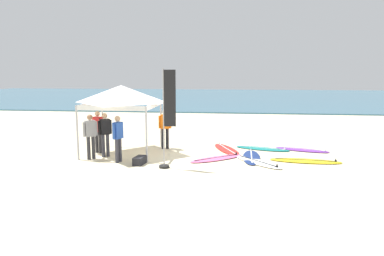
% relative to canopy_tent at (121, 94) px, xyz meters
% --- Properties ---
extents(ground_plane, '(80.00, 80.00, 0.00)m').
position_rel_canopy_tent_xyz_m(ground_plane, '(2.72, -0.52, -2.39)').
color(ground_plane, beige).
extents(sea, '(80.00, 36.00, 0.10)m').
position_rel_canopy_tent_xyz_m(sea, '(2.72, 32.41, -2.34)').
color(sea, '#386B84').
rests_on(sea, ground).
extents(canopy_tent, '(2.76, 2.76, 2.75)m').
position_rel_canopy_tent_xyz_m(canopy_tent, '(0.00, 0.00, 0.00)').
color(canopy_tent, '#B7B7BC').
rests_on(canopy_tent, ground).
extents(surfboard_yellow, '(2.61, 0.95, 0.19)m').
position_rel_canopy_tent_xyz_m(surfboard_yellow, '(7.13, -0.65, -2.35)').
color(surfboard_yellow, yellow).
rests_on(surfboard_yellow, ground).
extents(surfboard_purple, '(2.28, 1.30, 0.19)m').
position_rel_canopy_tent_xyz_m(surfboard_purple, '(7.34, 1.30, -2.35)').
color(surfboard_purple, purple).
rests_on(surfboard_purple, ground).
extents(surfboard_teal, '(2.38, 1.31, 0.19)m').
position_rel_canopy_tent_xyz_m(surfboard_teal, '(5.70, 1.34, -2.35)').
color(surfboard_teal, '#19847F').
rests_on(surfboard_teal, ground).
extents(surfboard_white, '(1.97, 2.22, 0.19)m').
position_rel_canopy_tent_xyz_m(surfboard_white, '(5.37, -1.03, -2.35)').
color(surfboard_white, white).
rests_on(surfboard_white, ground).
extents(surfboard_red, '(1.49, 2.52, 0.19)m').
position_rel_canopy_tent_xyz_m(surfboard_red, '(4.18, 1.03, -2.35)').
color(surfboard_red, red).
rests_on(surfboard_red, ground).
extents(surfboard_pink, '(2.21, 1.93, 0.19)m').
position_rel_canopy_tent_xyz_m(surfboard_pink, '(3.85, -0.65, -2.35)').
color(surfboard_pink, pink).
rests_on(surfboard_pink, ground).
extents(surfboard_navy, '(0.71, 2.44, 0.19)m').
position_rel_canopy_tent_xyz_m(surfboard_navy, '(5.17, -0.29, -2.35)').
color(surfboard_navy, navy).
rests_on(surfboard_navy, ground).
extents(person_red, '(0.52, 0.33, 1.71)m').
position_rel_canopy_tent_xyz_m(person_red, '(-0.99, -0.10, -1.40)').
color(person_red, '#2D2D33').
rests_on(person_red, ground).
extents(person_black, '(0.44, 0.40, 1.71)m').
position_rel_canopy_tent_xyz_m(person_black, '(-0.47, -0.72, -1.40)').
color(person_black, '#383842').
rests_on(person_black, ground).
extents(person_grey, '(0.45, 0.40, 1.71)m').
position_rel_canopy_tent_xyz_m(person_grey, '(-0.86, -1.21, -1.40)').
color(person_grey, '#2D2D33').
rests_on(person_grey, ground).
extents(person_orange, '(0.55, 0.25, 1.71)m').
position_rel_canopy_tent_xyz_m(person_orange, '(1.56, 0.99, -1.40)').
color(person_orange, black).
rests_on(person_orange, ground).
extents(person_blue, '(0.33, 0.52, 1.71)m').
position_rel_canopy_tent_xyz_m(person_blue, '(0.31, -1.52, -1.40)').
color(person_blue, '#383842').
rests_on(person_blue, ground).
extents(banner_flag, '(0.60, 0.36, 3.40)m').
position_rel_canopy_tent_xyz_m(banner_flag, '(2.23, -2.08, -0.81)').
color(banner_flag, '#99999E').
rests_on(banner_flag, ground).
extents(gear_bag_near_tent, '(0.40, 0.64, 0.28)m').
position_rel_canopy_tent_xyz_m(gear_bag_near_tent, '(1.15, -1.72, -2.25)').
color(gear_bag_near_tent, '#232328').
rests_on(gear_bag_near_tent, ground).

